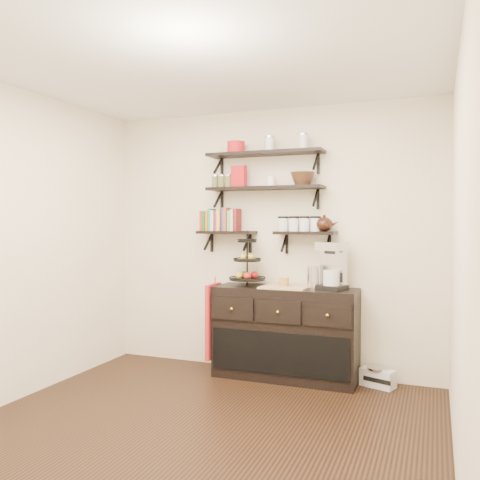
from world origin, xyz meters
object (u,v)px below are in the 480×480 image
object	(u,v)px
coffee_maker	(333,267)
radio	(378,377)
fruit_stand	(248,268)
sideboard	(285,333)

from	to	relation	value
coffee_maker	radio	world-z (taller)	coffee_maker
coffee_maker	radio	bearing A→B (deg)	24.67
fruit_stand	radio	xyz separation A→B (m)	(1.28, 0.06, -0.99)
coffee_maker	radio	distance (m)	1.11
sideboard	coffee_maker	xyz separation A→B (m)	(0.46, 0.03, 0.66)
coffee_maker	sideboard	bearing A→B (deg)	-156.35
sideboard	radio	bearing A→B (deg)	4.35
sideboard	fruit_stand	size ratio (longest dim) A/B	2.64
sideboard	radio	world-z (taller)	sideboard
sideboard	coffee_maker	distance (m)	0.81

